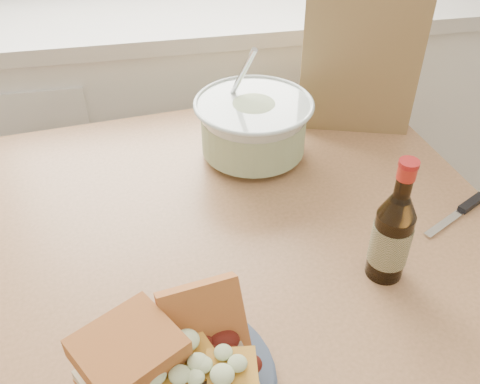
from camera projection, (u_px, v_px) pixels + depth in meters
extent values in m
cube|color=white|center=(174.00, 141.00, 1.82)|extent=(2.40, 0.60, 0.90)
cube|color=beige|center=(161.00, 3.00, 1.53)|extent=(2.50, 0.64, 0.04)
cube|color=tan|center=(238.00, 257.00, 0.92)|extent=(1.07, 1.07, 0.04)
cube|color=tan|center=(33.00, 287.00, 1.40)|extent=(0.07, 0.07, 0.77)
cube|color=tan|center=(336.00, 223.00, 1.59)|extent=(0.07, 0.07, 0.77)
cylinder|color=#3C4A62|center=(179.00, 380.00, 0.70)|extent=(0.25, 0.25, 0.02)
cube|color=#CCB890|center=(134.00, 377.00, 0.68)|extent=(0.16, 0.15, 0.02)
cube|color=orange|center=(130.00, 360.00, 0.66)|extent=(0.09, 0.09, 0.00)
cube|color=#B86330|center=(128.00, 349.00, 0.65)|extent=(0.16, 0.15, 0.03)
cube|color=#CCB890|center=(208.00, 381.00, 0.68)|extent=(0.13, 0.12, 0.02)
cube|color=orange|center=(207.00, 364.00, 0.66)|extent=(0.08, 0.08, 0.00)
cube|color=#B86330|center=(203.00, 320.00, 0.71)|extent=(0.12, 0.09, 0.10)
cone|color=silver|center=(253.00, 130.00, 1.09)|extent=(0.23, 0.23, 0.12)
cylinder|color=beige|center=(253.00, 132.00, 1.09)|extent=(0.21, 0.21, 0.08)
torus|color=silver|center=(254.00, 103.00, 1.05)|extent=(0.24, 0.24, 0.01)
cylinder|color=silver|center=(240.00, 79.00, 1.05)|extent=(0.06, 0.09, 0.16)
cylinder|color=black|center=(389.00, 245.00, 0.82)|extent=(0.06, 0.06, 0.12)
cone|color=black|center=(399.00, 205.00, 0.77)|extent=(0.06, 0.06, 0.04)
cylinder|color=black|center=(405.00, 181.00, 0.75)|extent=(0.02, 0.02, 0.05)
cylinder|color=#B52318|center=(407.00, 172.00, 0.74)|extent=(0.03, 0.03, 0.02)
cylinder|color=#AD1F20|center=(409.00, 163.00, 0.73)|extent=(0.03, 0.03, 0.01)
cylinder|color=#353B1D|center=(390.00, 243.00, 0.82)|extent=(0.06, 0.06, 0.07)
cube|color=silver|center=(447.00, 221.00, 0.95)|extent=(0.11, 0.07, 0.00)
cube|color=black|center=(472.00, 203.00, 0.99)|extent=(0.07, 0.05, 0.01)
cube|color=olive|center=(359.00, 49.00, 1.16)|extent=(0.28, 0.23, 0.32)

